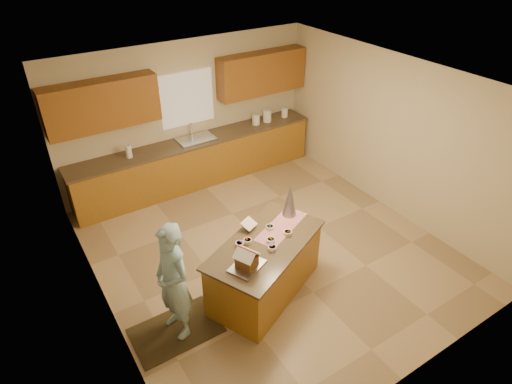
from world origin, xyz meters
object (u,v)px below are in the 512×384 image
at_px(island_base, 265,268).
at_px(tinsel_tree, 290,200).
at_px(boy, 173,283).
at_px(gingerbread_house, 247,259).

height_order(island_base, tinsel_tree, tinsel_tree).
distance_m(boy, gingerbread_house, 0.92).
relative_size(tinsel_tree, gingerbread_house, 1.49).
relative_size(tinsel_tree, boy, 0.32).
relative_size(island_base, boy, 1.04).
bearing_deg(gingerbread_house, boy, 162.34).
bearing_deg(gingerbread_house, island_base, 29.99).
xyz_separation_m(boy, gingerbread_house, (0.86, -0.27, 0.16)).
bearing_deg(island_base, gingerbread_house, -174.81).
xyz_separation_m(tinsel_tree, gingerbread_house, (-1.09, -0.60, -0.13)).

